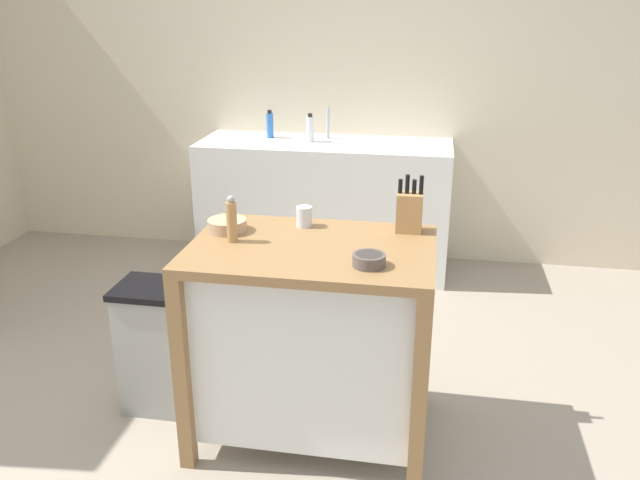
{
  "coord_description": "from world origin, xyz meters",
  "views": [
    {
      "loc": [
        0.71,
        -2.41,
        1.86
      ],
      "look_at": [
        0.24,
        0.22,
        0.86
      ],
      "focal_mm": 36.5,
      "sensor_mm": 36.0,
      "label": 1
    }
  ],
  "objects": [
    {
      "name": "bottle_dish_soap",
      "position": [
        -0.44,
        2.05,
        1.01
      ],
      "size": [
        0.05,
        0.05,
        0.2
      ],
      "color": "blue",
      "rests_on": "sink_counter"
    },
    {
      "name": "bowl_stoneware_deep",
      "position": [
        -0.15,
        0.13,
        0.93
      ],
      "size": [
        0.17,
        0.17,
        0.05
      ],
      "color": "tan",
      "rests_on": "kitchen_island"
    },
    {
      "name": "sink_faucet",
      "position": [
        -0.03,
        2.1,
        1.03
      ],
      "size": [
        0.02,
        0.02,
        0.22
      ],
      "color": "#B7BCC1",
      "rests_on": "sink_counter"
    },
    {
      "name": "drinking_cup",
      "position": [
        0.17,
        0.25,
        0.95
      ],
      "size": [
        0.07,
        0.07,
        0.09
      ],
      "color": "silver",
      "rests_on": "kitchen_island"
    },
    {
      "name": "knife_block",
      "position": [
        0.62,
        0.27,
        1.0
      ],
      "size": [
        0.11,
        0.09,
        0.25
      ],
      "color": "#AD7F4C",
      "rests_on": "kitchen_island"
    },
    {
      "name": "bottle_spray_cleaner",
      "position": [
        -0.14,
        1.96,
        1.01
      ],
      "size": [
        0.05,
        0.05,
        0.19
      ],
      "color": "white",
      "rests_on": "sink_counter"
    },
    {
      "name": "ground_plane",
      "position": [
        0.0,
        0.0,
        0.0
      ],
      "size": [
        6.34,
        6.34,
        0.0
      ],
      "primitive_type": "plane",
      "color": "gray",
      "rests_on": "ground"
    },
    {
      "name": "wall_back",
      "position": [
        0.0,
        2.31,
        1.3
      ],
      "size": [
        5.34,
        0.1,
        2.6
      ],
      "primitive_type": "cube",
      "color": "beige",
      "rests_on": "ground"
    },
    {
      "name": "bowl_ceramic_small",
      "position": [
        0.5,
        -0.15,
        0.93
      ],
      "size": [
        0.13,
        0.13,
        0.05
      ],
      "color": "#564C47",
      "rests_on": "kitchen_island"
    },
    {
      "name": "trash_bin",
      "position": [
        -0.5,
        0.11,
        0.32
      ],
      "size": [
        0.36,
        0.28,
        0.63
      ],
      "color": "gray",
      "rests_on": "ground"
    },
    {
      "name": "pepper_grinder",
      "position": [
        -0.09,
        0.02,
        1.0
      ],
      "size": [
        0.04,
        0.04,
        0.2
      ],
      "color": "#AD7F4C",
      "rests_on": "kitchen_island"
    },
    {
      "name": "sink_counter",
      "position": [
        -0.03,
        1.96,
        0.46
      ],
      "size": [
        1.74,
        0.6,
        0.92
      ],
      "color": "silver",
      "rests_on": "ground"
    },
    {
      "name": "kitchen_island",
      "position": [
        0.24,
        0.02,
        0.51
      ],
      "size": [
        1.0,
        0.69,
        0.91
      ],
      "color": "olive",
      "rests_on": "ground"
    }
  ]
}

